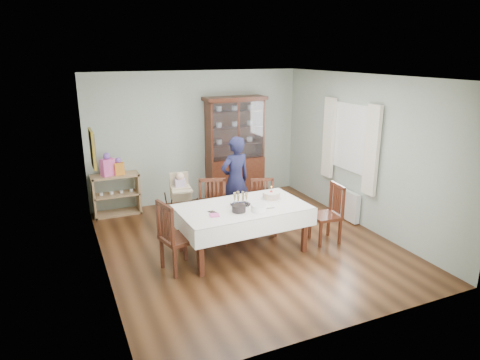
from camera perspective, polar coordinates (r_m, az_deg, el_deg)
floor at (r=7.15m, az=1.00°, el=-8.52°), size 5.00×5.00×0.00m
room_shell at (r=7.09m, az=-0.74°, el=5.77°), size 5.00×5.00×5.00m
dining_table at (r=6.76m, az=0.31°, el=-6.51°), size 2.05×1.23×0.76m
china_cabinet at (r=9.05m, az=-0.67°, el=4.42°), size 1.30×0.48×2.18m
sideboard at (r=8.62m, az=-16.17°, el=-1.87°), size 0.90×0.38×0.80m
picture_frame at (r=6.83m, az=-19.10°, el=3.97°), size 0.04×0.48×0.58m
window at (r=8.05m, az=14.69°, el=5.43°), size 0.04×1.02×1.22m
curtain_left at (r=7.57m, az=17.16°, el=3.76°), size 0.07×0.30×1.55m
curtain_right at (r=8.52m, az=11.75°, el=5.54°), size 0.07×0.30×1.55m
radiator at (r=8.34m, az=13.74°, el=-3.04°), size 0.10×0.80×0.55m
chair_far_left at (r=7.14m, az=-3.56°, el=-5.88°), size 0.58×0.58×1.04m
chair_far_right at (r=7.48m, az=3.15°, el=-5.04°), size 0.52×0.52×0.94m
chair_end_left at (r=6.31m, az=-8.17°, el=-9.18°), size 0.57×0.57×1.06m
chair_end_right at (r=7.29m, az=11.38°, el=-5.87°), size 0.47×0.47×0.98m
woman at (r=7.76m, az=-0.64°, el=-0.05°), size 0.65×0.48×1.62m
high_chair at (r=7.75m, az=-7.87°, el=-3.43°), size 0.50×0.50×1.03m
champagne_tray at (r=6.64m, az=0.07°, el=-2.89°), size 0.33×0.33×0.20m
birthday_cake at (r=6.93m, az=4.19°, el=-2.10°), size 0.32×0.32×0.22m
plate_stack_dark at (r=6.38m, az=-0.16°, el=-3.82°), size 0.22×0.22×0.10m
plate_stack_white at (r=6.42m, az=2.52°, el=-3.74°), size 0.29×0.29×0.10m
napkin_stack at (r=6.25m, az=-3.41°, el=-4.71°), size 0.16×0.16×0.02m
cutlery at (r=6.35m, az=-3.91°, el=-4.40°), size 0.16×0.19×0.01m
cake_knife at (r=6.52m, az=3.49°, el=-3.84°), size 0.28×0.05×0.01m
gift_bag_pink at (r=8.43m, az=-17.26°, el=1.85°), size 0.28×0.23×0.45m
gift_bag_orange at (r=8.46m, az=-15.86°, el=1.68°), size 0.19×0.15×0.33m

